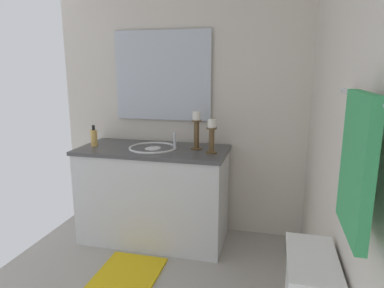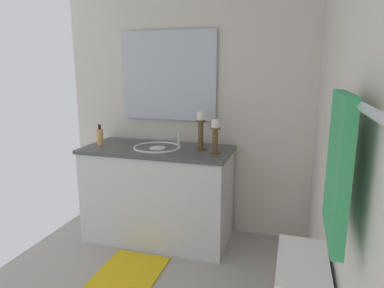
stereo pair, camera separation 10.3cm
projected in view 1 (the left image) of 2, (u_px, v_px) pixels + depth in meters
The scene contains 11 objects.
wall_back at pixel (343, 121), 1.55m from camera, with size 2.57×0.04×2.45m, color silver.
wall_left at pixel (181, 95), 3.02m from camera, with size 0.04×2.23×2.45m, color silver.
vanity_cabinet at pixel (154, 194), 2.93m from camera, with size 0.58×1.25×0.81m.
sink_basin at pixel (153, 153), 2.85m from camera, with size 0.40×0.40×0.24m.
mirror at pixel (162, 76), 2.98m from camera, with size 0.02×0.87×0.77m, color silver.
candle_holder_tall at pixel (212, 136), 2.65m from camera, with size 0.09×0.09×0.27m.
candle_holder_short at pixel (197, 129), 2.78m from camera, with size 0.09×0.09×0.31m.
soap_bottle at pixel (94, 138), 2.90m from camera, with size 0.06×0.06×0.18m.
towel_bar at pixel (371, 100), 0.88m from camera, with size 0.02×0.02×0.78m, color silver.
towel_near_vanity at pixel (356, 165), 0.93m from camera, with size 0.28×0.03×0.39m, color #389E59.
bath_mat at pixel (125, 278), 2.42m from camera, with size 0.60×0.44×0.02m, color yellow.
Camera 1 is at (1.65, 0.81, 1.46)m, focal length 32.06 mm.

